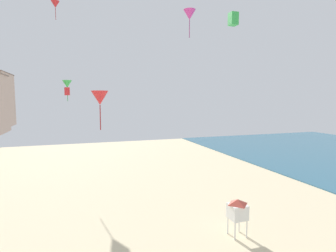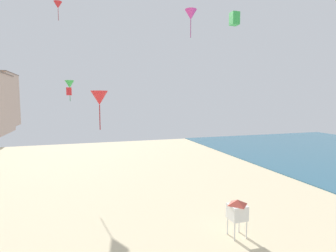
{
  "view_description": "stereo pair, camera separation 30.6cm",
  "coord_description": "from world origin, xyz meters",
  "px_view_note": "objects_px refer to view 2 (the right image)",
  "views": [
    {
      "loc": [
        -2.48,
        0.45,
        9.22
      ],
      "look_at": [
        3.92,
        19.3,
        7.28
      ],
      "focal_mm": 29.13,
      "sensor_mm": 36.0,
      "label": 1
    },
    {
      "loc": [
        -2.19,
        0.36,
        9.22
      ],
      "look_at": [
        3.92,
        19.3,
        7.28
      ],
      "focal_mm": 29.13,
      "sensor_mm": 36.0,
      "label": 2
    }
  ],
  "objects_px": {
    "lifeguard_stand": "(237,210)",
    "kite_red_box": "(69,91)",
    "kite_green_delta": "(70,84)",
    "kite_red_delta_2": "(58,5)",
    "kite_green_box": "(234,19)",
    "kite_magenta_delta": "(191,15)",
    "kite_red_delta": "(99,98)"
  },
  "relations": [
    {
      "from": "kite_red_delta",
      "to": "kite_green_box",
      "type": "distance_m",
      "value": 15.45
    },
    {
      "from": "lifeguard_stand",
      "to": "kite_green_box",
      "type": "relative_size",
      "value": 2.22
    },
    {
      "from": "lifeguard_stand",
      "to": "kite_red_delta_2",
      "type": "distance_m",
      "value": 32.91
    },
    {
      "from": "lifeguard_stand",
      "to": "kite_red_box",
      "type": "height_order",
      "value": "kite_red_box"
    },
    {
      "from": "kite_red_box",
      "to": "kite_magenta_delta",
      "type": "bearing_deg",
      "value": -22.68
    },
    {
      "from": "kite_magenta_delta",
      "to": "kite_green_delta",
      "type": "bearing_deg",
      "value": 133.91
    },
    {
      "from": "kite_red_delta",
      "to": "kite_magenta_delta",
      "type": "height_order",
      "value": "kite_magenta_delta"
    },
    {
      "from": "lifeguard_stand",
      "to": "kite_magenta_delta",
      "type": "distance_m",
      "value": 18.87
    },
    {
      "from": "kite_red_delta_2",
      "to": "kite_magenta_delta",
      "type": "height_order",
      "value": "kite_red_delta_2"
    },
    {
      "from": "kite_green_delta",
      "to": "kite_magenta_delta",
      "type": "xyz_separation_m",
      "value": [
        11.89,
        -12.36,
        6.34
      ]
    },
    {
      "from": "kite_red_delta_2",
      "to": "kite_green_box",
      "type": "relative_size",
      "value": 2.05
    },
    {
      "from": "kite_red_delta",
      "to": "kite_green_box",
      "type": "relative_size",
      "value": 2.12
    },
    {
      "from": "kite_red_delta_2",
      "to": "lifeguard_stand",
      "type": "bearing_deg",
      "value": -62.69
    },
    {
      "from": "kite_red_delta_2",
      "to": "kite_red_box",
      "type": "xyz_separation_m",
      "value": [
        1.26,
        -8.26,
        -11.25
      ]
    },
    {
      "from": "kite_green_delta",
      "to": "kite_green_box",
      "type": "distance_m",
      "value": 22.15
    },
    {
      "from": "kite_red_delta_2",
      "to": "kite_red_delta",
      "type": "bearing_deg",
      "value": -80.75
    },
    {
      "from": "kite_red_delta_2",
      "to": "kite_magenta_delta",
      "type": "relative_size",
      "value": 0.87
    },
    {
      "from": "kite_red_delta",
      "to": "lifeguard_stand",
      "type": "bearing_deg",
      "value": -13.9
    },
    {
      "from": "lifeguard_stand",
      "to": "kite_red_delta",
      "type": "relative_size",
      "value": 1.05
    },
    {
      "from": "lifeguard_stand",
      "to": "kite_green_delta",
      "type": "xyz_separation_m",
      "value": [
        -11.06,
        22.76,
        9.38
      ]
    },
    {
      "from": "kite_red_delta",
      "to": "kite_green_delta",
      "type": "bearing_deg",
      "value": 96.59
    },
    {
      "from": "kite_green_box",
      "to": "kite_magenta_delta",
      "type": "bearing_deg",
      "value": 135.15
    },
    {
      "from": "kite_red_box",
      "to": "kite_green_box",
      "type": "xyz_separation_m",
      "value": [
        14.81,
        -7.96,
        6.54
      ]
    },
    {
      "from": "kite_green_delta",
      "to": "kite_red_box",
      "type": "relative_size",
      "value": 3.31
    },
    {
      "from": "lifeguard_stand",
      "to": "kite_red_box",
      "type": "xyz_separation_m",
      "value": [
        -10.9,
        15.31,
        8.24
      ]
    },
    {
      "from": "kite_magenta_delta",
      "to": "kite_red_box",
      "type": "xyz_separation_m",
      "value": [
        -11.74,
        4.9,
        -7.48
      ]
    },
    {
      "from": "kite_red_delta_2",
      "to": "kite_red_box",
      "type": "bearing_deg",
      "value": -81.3
    },
    {
      "from": "lifeguard_stand",
      "to": "kite_green_delta",
      "type": "height_order",
      "value": "kite_green_delta"
    },
    {
      "from": "kite_red_box",
      "to": "kite_green_delta",
      "type": "bearing_deg",
      "value": 91.2
    },
    {
      "from": "kite_green_box",
      "to": "kite_green_delta",
      "type": "bearing_deg",
      "value": 134.16
    },
    {
      "from": "kite_green_delta",
      "to": "kite_red_box",
      "type": "height_order",
      "value": "kite_green_delta"
    },
    {
      "from": "kite_magenta_delta",
      "to": "kite_green_box",
      "type": "distance_m",
      "value": 4.43
    }
  ]
}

